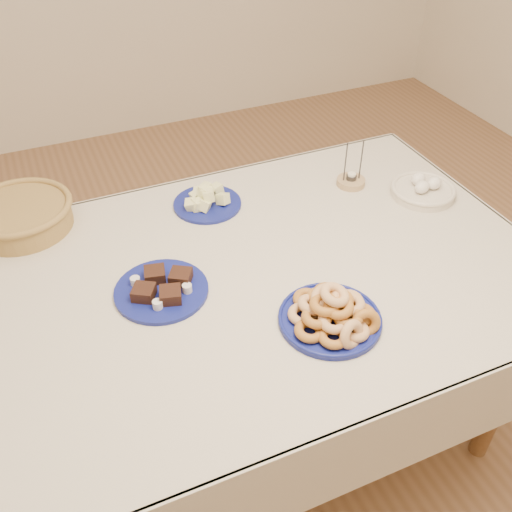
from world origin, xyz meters
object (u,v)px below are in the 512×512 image
(dining_table, at_px, (249,300))
(melon_plate, at_px, (206,201))
(donut_platter, at_px, (332,313))
(brownie_plate, at_px, (162,289))
(egg_bowl, at_px, (423,190))
(candle_holder, at_px, (351,181))
(wicker_basket, at_px, (20,215))

(dining_table, bearing_deg, melon_plate, 89.62)
(donut_platter, distance_m, brownie_plate, 0.46)
(melon_plate, distance_m, egg_bowl, 0.72)
(dining_table, height_order, melon_plate, melon_plate)
(dining_table, height_order, candle_holder, candle_holder)
(wicker_basket, relative_size, candle_holder, 2.38)
(melon_plate, height_order, egg_bowl, melon_plate)
(donut_platter, relative_size, brownie_plate, 0.95)
(candle_holder, xyz_separation_m, egg_bowl, (0.19, -0.15, 0.01))
(brownie_plate, distance_m, wicker_basket, 0.56)
(donut_platter, xyz_separation_m, melon_plate, (-0.12, 0.63, -0.01))
(donut_platter, height_order, egg_bowl, donut_platter)
(dining_table, bearing_deg, egg_bowl, 11.19)
(dining_table, bearing_deg, brownie_plate, 175.42)
(brownie_plate, bearing_deg, egg_bowl, 7.09)
(candle_holder, height_order, egg_bowl, candle_holder)
(candle_holder, bearing_deg, brownie_plate, -160.22)
(dining_table, relative_size, brownie_plate, 5.12)
(donut_platter, distance_m, wicker_basket, 1.01)
(dining_table, distance_m, candle_holder, 0.59)
(donut_platter, xyz_separation_m, candle_holder, (0.39, 0.55, -0.02))
(brownie_plate, height_order, egg_bowl, egg_bowl)
(melon_plate, xyz_separation_m, candle_holder, (0.50, -0.08, -0.01))
(wicker_basket, relative_size, egg_bowl, 1.44)
(donut_platter, bearing_deg, wicker_basket, 132.30)
(egg_bowl, bearing_deg, melon_plate, 161.59)
(dining_table, distance_m, donut_platter, 0.32)
(egg_bowl, bearing_deg, brownie_plate, -172.91)
(brownie_plate, xyz_separation_m, wicker_basket, (-0.31, 0.46, 0.03))
(donut_platter, bearing_deg, brownie_plate, 142.39)
(brownie_plate, bearing_deg, dining_table, -4.58)
(melon_plate, relative_size, egg_bowl, 0.95)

